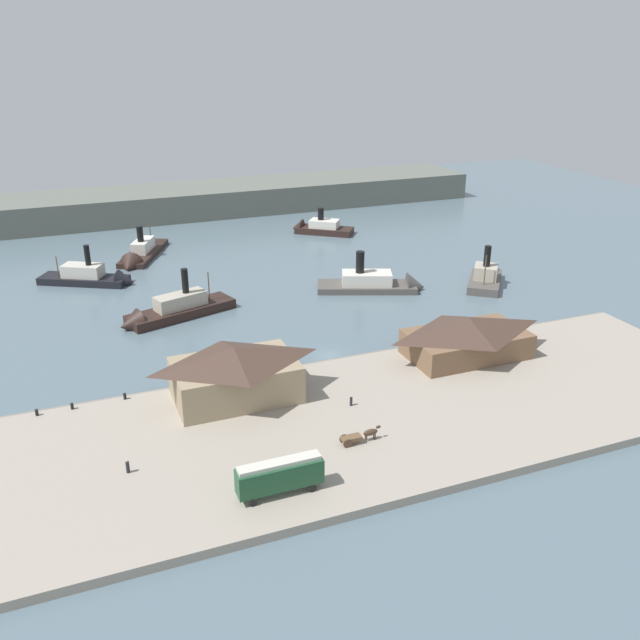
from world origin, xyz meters
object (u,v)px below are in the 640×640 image
(ferry_approaching_west, at_px, (169,312))
(horse_cart, at_px, (359,436))
(ferry_shed_customs_shed, at_px, (235,372))
(mooring_post_west, at_px, (72,406))
(ferry_shed_west_terminal, at_px, (467,336))
(ferry_near_quay, at_px, (381,284))
(mooring_post_east, at_px, (37,412))
(ferry_mid_harbor, at_px, (139,255))
(ferry_moored_east, at_px, (486,276))
(ferry_approaching_east, at_px, (318,228))
(pedestrian_at_waters_edge, at_px, (128,467))
(pedestrian_by_tram, at_px, (351,401))
(street_tram, at_px, (280,475))
(mooring_post_center_west, at_px, (125,396))
(ferry_moored_west, at_px, (94,277))

(ferry_approaching_west, bearing_deg, horse_cart, -74.58)
(ferry_shed_customs_shed, bearing_deg, mooring_post_west, 166.96)
(ferry_shed_west_terminal, bearing_deg, ferry_approaching_west, 138.91)
(ferry_near_quay, relative_size, ferry_approaching_west, 1.00)
(mooring_post_east, bearing_deg, ferry_mid_harbor, 71.92)
(ferry_near_quay, xyz_separation_m, ferry_moored_east, (23.37, -4.35, 0.14))
(mooring_post_east, bearing_deg, ferry_approaching_east, 47.45)
(ferry_shed_customs_shed, bearing_deg, ferry_near_quay, 41.29)
(pedestrian_at_waters_edge, bearing_deg, ferry_near_quay, 40.36)
(ferry_shed_west_terminal, bearing_deg, pedestrian_by_tram, -161.37)
(ferry_mid_harbor, bearing_deg, pedestrian_at_waters_edge, -98.49)
(ferry_approaching_west, bearing_deg, ferry_moored_east, -3.75)
(ferry_shed_customs_shed, bearing_deg, pedestrian_at_waters_edge, -142.03)
(ferry_shed_customs_shed, height_order, pedestrian_by_tram, ferry_shed_customs_shed)
(street_tram, distance_m, ferry_near_quay, 73.74)
(horse_cart, xyz_separation_m, mooring_post_center_west, (-26.63, 22.76, -0.48))
(ferry_approaching_east, height_order, ferry_approaching_west, ferry_approaching_west)
(mooring_post_center_west, height_order, mooring_post_east, same)
(ferry_mid_harbor, height_order, ferry_near_quay, ferry_near_quay)
(ferry_shed_west_terminal, height_order, ferry_mid_harbor, ferry_shed_west_terminal)
(ferry_shed_customs_shed, xyz_separation_m, mooring_post_west, (-22.30, 5.16, -3.54))
(mooring_post_center_west, relative_size, mooring_post_west, 1.00)
(street_tram, bearing_deg, ferry_shed_west_terminal, 30.50)
(ferry_moored_west, bearing_deg, ferry_approaching_west, -66.41)
(mooring_post_west, height_order, ferry_approaching_west, ferry_approaching_west)
(ferry_shed_west_terminal, relative_size, street_tram, 1.97)
(ferry_approaching_east, bearing_deg, street_tram, -113.56)
(mooring_post_west, bearing_deg, mooring_post_east, -179.72)
(mooring_post_center_west, relative_size, ferry_approaching_west, 0.04)
(ferry_moored_east, bearing_deg, ferry_approaching_west, 176.25)
(ferry_shed_customs_shed, height_order, pedestrian_at_waters_edge, ferry_shed_customs_shed)
(ferry_shed_west_terminal, bearing_deg, mooring_post_east, 175.38)
(ferry_approaching_west, xyz_separation_m, ferry_moored_west, (-11.58, 26.52, -0.06))
(mooring_post_east, bearing_deg, ferry_shed_customs_shed, -10.81)
(ferry_shed_west_terminal, xyz_separation_m, ferry_mid_harbor, (-42.11, 77.33, -3.45))
(horse_cart, height_order, mooring_post_west, horse_cart)
(mooring_post_center_west, relative_size, mooring_post_east, 1.00)
(ferry_moored_east, bearing_deg, street_tram, -139.84)
(ferry_approaching_east, bearing_deg, mooring_post_east, -132.55)
(street_tram, relative_size, horse_cart, 1.81)
(mooring_post_east, relative_size, ferry_approaching_east, 0.05)
(street_tram, distance_m, ferry_mid_harbor, 100.94)
(mooring_post_east, distance_m, ferry_mid_harbor, 75.77)
(pedestrian_at_waters_edge, bearing_deg, mooring_post_west, 106.42)
(pedestrian_by_tram, distance_m, ferry_moored_east, 64.51)
(ferry_shed_west_terminal, bearing_deg, ferry_approaching_east, 85.16)
(pedestrian_by_tram, distance_m, pedestrian_at_waters_edge, 31.71)
(ferry_shed_customs_shed, relative_size, ferry_mid_harbor, 0.72)
(ferry_near_quay, distance_m, ferry_moored_west, 62.27)
(ferry_moored_east, bearing_deg, horse_cart, -137.14)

